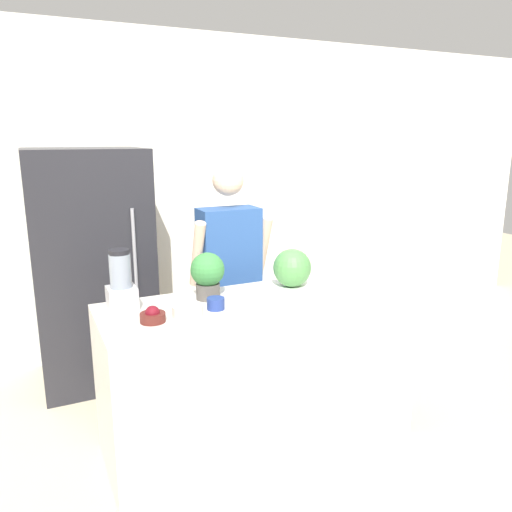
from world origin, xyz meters
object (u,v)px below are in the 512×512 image
object	(u,v)px
bowl_cherries	(153,316)
blender	(121,284)
bowl_cream	(187,309)
bowl_small_blue	(216,304)
refrigerator	(92,268)
person	(229,280)
potted_plant	(208,274)
watermelon	(292,268)

from	to	relation	value
bowl_cherries	blender	size ratio (longest dim) A/B	0.39
bowl_cream	bowl_small_blue	distance (m)	0.17
refrigerator	person	size ratio (longest dim) A/B	1.06
refrigerator	potted_plant	bearing A→B (deg)	-66.08
watermelon	blender	size ratio (longest dim) A/B	0.71
watermelon	bowl_cherries	size ratio (longest dim) A/B	1.81
bowl_cherries	potted_plant	world-z (taller)	potted_plant
refrigerator	watermelon	xyz separation A→B (m)	(1.02, -1.14, 0.16)
bowl_cherries	blender	bearing A→B (deg)	110.93
person	bowl_cherries	distance (m)	1.01
refrigerator	bowl_small_blue	xyz separation A→B (m)	(0.47, -1.29, 0.06)
refrigerator	bowl_cherries	xyz separation A→B (m)	(0.12, -1.34, 0.06)
bowl_cream	refrigerator	bearing A→B (deg)	102.68
watermelon	potted_plant	size ratio (longest dim) A/B	0.86
blender	refrigerator	bearing A→B (deg)	91.10
bowl_small_blue	potted_plant	bearing A→B (deg)	82.94
person	bowl_cream	world-z (taller)	person
watermelon	bowl_small_blue	distance (m)	0.58
refrigerator	person	xyz separation A→B (m)	(0.82, -0.62, -0.03)
refrigerator	bowl_cherries	bearing A→B (deg)	-84.86
person	potted_plant	xyz separation A→B (m)	(-0.33, -0.49, 0.21)
refrigerator	blender	xyz separation A→B (m)	(0.02, -1.08, 0.17)
refrigerator	watermelon	size ratio (longest dim) A/B	7.38
blender	potted_plant	bearing A→B (deg)	-4.15
bowl_cream	potted_plant	world-z (taller)	potted_plant
watermelon	bowl_small_blue	xyz separation A→B (m)	(-0.55, -0.15, -0.10)
refrigerator	blender	world-z (taller)	refrigerator
blender	potted_plant	world-z (taller)	blender
person	bowl_small_blue	bearing A→B (deg)	-117.55
bowl_cherries	bowl_small_blue	bearing A→B (deg)	6.91
blender	bowl_cherries	bearing A→B (deg)	-69.07
person	bowl_cherries	bearing A→B (deg)	-134.39
watermelon	blender	bearing A→B (deg)	176.23
bowl_cherries	bowl_cream	distance (m)	0.18
watermelon	potted_plant	xyz separation A→B (m)	(-0.53, 0.03, 0.02)
refrigerator	potted_plant	size ratio (longest dim) A/B	6.36
bowl_small_blue	potted_plant	distance (m)	0.22
bowl_cherries	refrigerator	bearing A→B (deg)	95.14
refrigerator	potted_plant	distance (m)	1.23
bowl_cherries	potted_plant	size ratio (longest dim) A/B	0.48
person	potted_plant	world-z (taller)	person
bowl_cherries	potted_plant	bearing A→B (deg)	31.25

